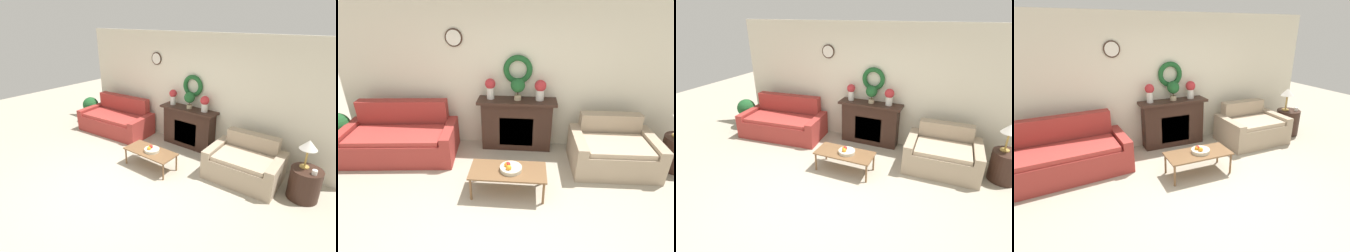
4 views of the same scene
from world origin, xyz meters
The scene contains 14 objects.
ground_plane centered at (0.00, 0.00, 0.00)m, with size 16.00×16.00×0.00m, color #ADA38E.
wall_back centered at (0.00, 2.45, 1.36)m, with size 6.80×0.17×2.70m.
fireplace centered at (0.05, 2.25, 0.50)m, with size 1.43×0.41×0.99m.
couch_left centered at (-2.06, 1.80, 0.32)m, with size 2.08×1.17×0.95m.
loveseat_right centered at (1.71, 1.74, 0.31)m, with size 1.40×1.01×0.84m.
coffee_table centered at (-0.02, 0.90, 0.36)m, with size 1.12×0.52×0.39m.
fruit_bowl centered at (0.02, 0.90, 0.43)m, with size 0.32×0.32×0.12m.
side_table_by_loveseat centered at (2.80, 1.76, 0.29)m, with size 0.52×0.52×0.58m.
table_lamp centered at (2.73, 1.82, 0.99)m, with size 0.29×0.29×0.52m.
mug centered at (2.92, 1.67, 0.62)m, with size 0.08×0.08×0.08m.
vase_on_mantel_left centered at (-0.44, 2.25, 1.21)m, with size 0.19×0.19×0.37m.
vase_on_mantel_right centered at (0.45, 2.25, 1.20)m, with size 0.21×0.21×0.37m.
potted_plant_on_mantel centered at (0.06, 2.23, 1.24)m, with size 0.26×0.26×0.40m.
potted_plant_floor_by_couch centered at (-3.27, 1.85, 0.48)m, with size 0.47×0.47×0.75m.
Camera 1 is at (3.27, -2.73, 2.97)m, focal length 28.00 mm.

